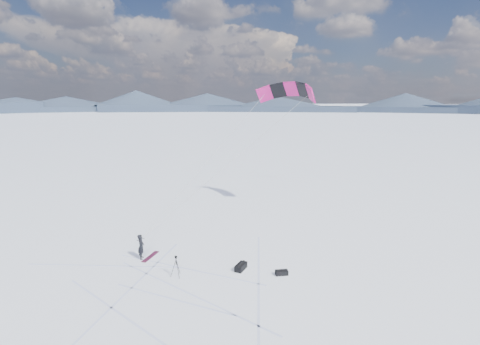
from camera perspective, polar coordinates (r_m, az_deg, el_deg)
ground at (r=21.30m, az=-7.68°, el=-16.03°), size 1800.00×1800.00×0.00m
horizon_hills at (r=19.72m, az=-8.01°, el=-5.37°), size 704.84×706.81×9.64m
snow_tracks at (r=21.42m, az=-6.86°, el=-15.82°), size 17.62×10.25×0.01m
snowkiter at (r=23.67m, az=-15.81°, el=-13.41°), size 0.59×0.69×1.62m
snowboard at (r=23.73m, az=-14.49°, el=-13.21°), size 1.45×1.29×0.04m
tripod at (r=20.73m, az=-10.43°, el=-14.45°), size 0.63×0.56×1.25m
gear_bag_a at (r=21.42m, az=0.15°, el=-15.19°), size 1.03×0.87×0.42m
gear_bag_b at (r=21.01m, az=6.85°, el=-15.97°), size 0.80×0.62×0.33m
power_kite at (r=31.88m, az=7.89°, el=12.93°), size 16.12×6.54×10.23m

